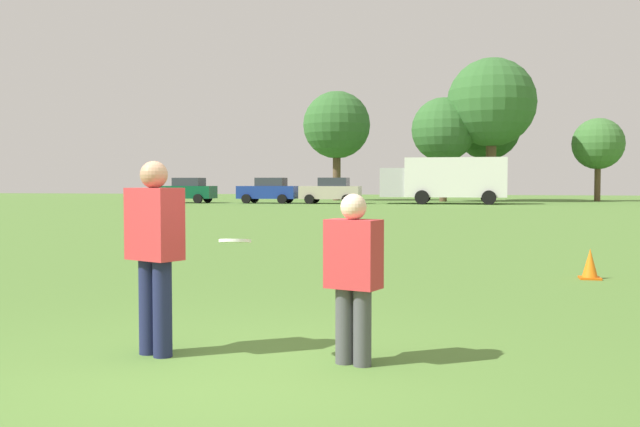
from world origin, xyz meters
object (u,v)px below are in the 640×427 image
frisbee (235,241)px  parked_car_center (331,190)px  player_defender (353,270)px  box_truck (446,179)px  parked_car_near_left (187,190)px  parked_car_mid_left (269,190)px  player_thrower (155,246)px  traffic_cone (590,264)px

frisbee → parked_car_center: parked_car_center is taller
parked_car_center → frisbee: bearing=-79.9°
player_defender → box_truck: 44.00m
player_defender → parked_car_center: (-8.66, 43.06, 0.13)m
frisbee → parked_car_center: bearing=100.1°
parked_car_near_left → box_truck: bearing=4.2°
parked_car_mid_left → parked_car_center: same height
frisbee → player_defender: bearing=11.0°
player_thrower → parked_car_mid_left: bearing=104.9°
parked_car_center → player_defender: bearing=-78.6°
player_defender → box_truck: size_ratio=0.17×
frisbee → parked_car_mid_left: size_ratio=0.06×
parked_car_center → box_truck: size_ratio=0.50×
player_defender → parked_car_near_left: (-19.29, 42.63, 0.13)m
frisbee → parked_car_near_left: bearing=113.2°
player_thrower → player_defender: bearing=1.5°
player_thrower → parked_car_center: size_ratio=0.40×
parked_car_near_left → box_truck: box_truck is taller
traffic_cone → box_truck: box_truck is taller
traffic_cone → player_defender: bearing=-115.1°
parked_car_center → parked_car_near_left: bearing=-177.7°
player_thrower → frisbee: player_thrower is taller
traffic_cone → parked_car_mid_left: 40.46m
player_thrower → parked_car_mid_left: size_ratio=0.40×
parked_car_near_left → parked_car_mid_left: same height
traffic_cone → parked_car_mid_left: size_ratio=0.11×
parked_car_near_left → box_truck: (18.53, 1.35, 0.83)m
player_thrower → box_truck: 44.04m
player_defender → traffic_cone: player_defender is taller
frisbee → traffic_cone: size_ratio=0.56×
frisbee → box_truck: 44.17m
player_thrower → player_defender: (1.75, 0.05, -0.17)m
box_truck → player_defender: bearing=-89.0°
player_defender → traffic_cone: (2.78, 5.92, -0.56)m
parked_car_near_left → parked_car_center: 10.63m
player_defender → frisbee: 1.01m
player_defender → box_truck: box_truck is taller
player_defender → parked_car_center: size_ratio=0.34×
frisbee → box_truck: box_truck is taller
parked_car_near_left → parked_car_mid_left: (6.06, 0.44, 0.00)m
player_defender → player_thrower: bearing=-178.5°
parked_car_near_left → parked_car_center: same height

